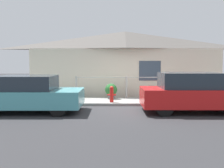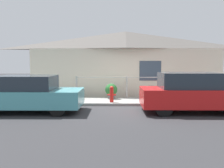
% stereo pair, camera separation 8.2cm
% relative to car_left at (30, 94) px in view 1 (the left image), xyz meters
% --- Properties ---
extents(ground_plane, '(60.00, 60.00, 0.00)m').
position_rel_car_left_xyz_m(ground_plane, '(3.69, 1.25, -0.67)').
color(ground_plane, '#2D2D30').
extents(sidewalk, '(24.00, 1.74, 0.11)m').
position_rel_car_left_xyz_m(sidewalk, '(3.69, 2.12, -0.61)').
color(sidewalk, gray).
rests_on(sidewalk, ground_plane).
extents(house, '(10.26, 2.23, 3.51)m').
position_rel_car_left_xyz_m(house, '(3.69, 4.67, 2.14)').
color(house, beige).
rests_on(house, ground_plane).
extents(fence, '(4.90, 0.10, 1.05)m').
position_rel_car_left_xyz_m(fence, '(3.69, 2.84, 0.02)').
color(fence, '#999993').
rests_on(fence, sidewalk).
extents(car_left, '(3.76, 1.81, 1.34)m').
position_rel_car_left_xyz_m(car_left, '(0.00, 0.00, 0.00)').
color(car_left, teal).
rests_on(car_left, ground_plane).
extents(car_right, '(3.70, 1.66, 1.45)m').
position_rel_car_left_xyz_m(car_right, '(5.92, 0.00, 0.05)').
color(car_right, red).
rests_on(car_right, ground_plane).
extents(fire_hydrant, '(0.37, 0.17, 0.69)m').
position_rel_car_left_xyz_m(fire_hydrant, '(3.00, 1.60, -0.19)').
color(fire_hydrant, red).
rests_on(fire_hydrant, sidewalk).
extents(potted_plant_near_hydrant, '(0.57, 0.57, 0.72)m').
position_rel_car_left_xyz_m(potted_plant_near_hydrant, '(2.96, 2.59, -0.15)').
color(potted_plant_near_hydrant, slate).
rests_on(potted_plant_near_hydrant, sidewalk).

